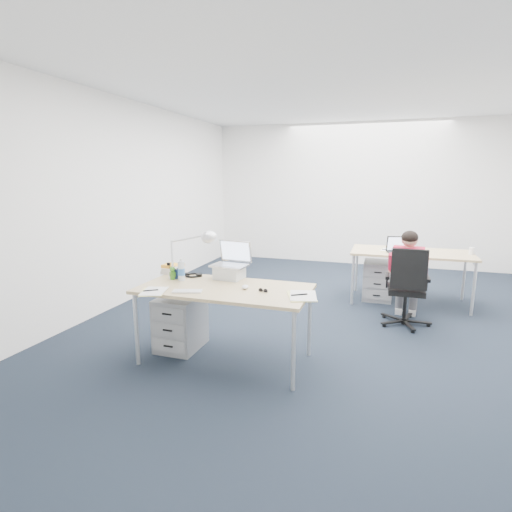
# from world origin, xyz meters

# --- Properties ---
(floor) EXTENTS (7.00, 7.00, 0.00)m
(floor) POSITION_xyz_m (0.00, 0.00, 0.00)
(floor) COLOR black
(floor) RESTS_ON ground
(room) EXTENTS (6.02, 7.02, 2.80)m
(room) POSITION_xyz_m (0.00, 0.00, 1.71)
(room) COLOR white
(room) RESTS_ON ground
(desk_near) EXTENTS (1.60, 0.80, 0.73)m
(desk_near) POSITION_xyz_m (-0.94, -1.39, 0.68)
(desk_near) COLOR tan
(desk_near) RESTS_ON ground
(desk_far) EXTENTS (1.60, 0.80, 0.73)m
(desk_far) POSITION_xyz_m (0.82, 1.11, 0.68)
(desk_far) COLOR tan
(desk_far) RESTS_ON ground
(office_chair) EXTENTS (0.61, 0.61, 0.95)m
(office_chair) POSITION_xyz_m (0.74, 0.14, 0.27)
(office_chair) COLOR black
(office_chair) RESTS_ON ground
(seated_person) EXTENTS (0.36, 0.63, 1.13)m
(seated_person) POSITION_xyz_m (0.75, 0.30, 0.57)
(seated_person) COLOR #B51936
(seated_person) RESTS_ON ground
(drawer_pedestal_near) EXTENTS (0.40, 0.50, 0.55)m
(drawer_pedestal_near) POSITION_xyz_m (-1.49, -1.27, 0.28)
(drawer_pedestal_near) COLOR gray
(drawer_pedestal_near) RESTS_ON ground
(drawer_pedestal_far) EXTENTS (0.40, 0.50, 0.55)m
(drawer_pedestal_far) POSITION_xyz_m (0.40, 1.15, 0.28)
(drawer_pedestal_far) COLOR gray
(drawer_pedestal_far) RESTS_ON ground
(silver_laptop) EXTENTS (0.37, 0.31, 0.37)m
(silver_laptop) POSITION_xyz_m (-1.02, -1.07, 0.92)
(silver_laptop) COLOR silver
(silver_laptop) RESTS_ON desk_near
(wireless_keyboard) EXTENTS (0.28, 0.18, 0.01)m
(wireless_keyboard) POSITION_xyz_m (-1.20, -1.64, 0.74)
(wireless_keyboard) COLOR white
(wireless_keyboard) RESTS_ON desk_near
(computer_mouse) EXTENTS (0.08, 0.11, 0.03)m
(computer_mouse) POSITION_xyz_m (-0.74, -1.38, 0.75)
(computer_mouse) COLOR white
(computer_mouse) RESTS_ON desk_near
(headphones) EXTENTS (0.22, 0.18, 0.03)m
(headphones) POSITION_xyz_m (-1.42, -1.11, 0.75)
(headphones) COLOR black
(headphones) RESTS_ON desk_near
(can_koozie) EXTENTS (0.07, 0.07, 0.12)m
(can_koozie) POSITION_xyz_m (-1.53, -1.24, 0.79)
(can_koozie) COLOR #152443
(can_koozie) RESTS_ON desk_near
(water_bottle) EXTENTS (0.07, 0.07, 0.23)m
(water_bottle) POSITION_xyz_m (-1.45, -1.29, 0.84)
(water_bottle) COLOR silver
(water_bottle) RESTS_ON desk_near
(bear_figurine) EXTENTS (0.08, 0.07, 0.13)m
(bear_figurine) POSITION_xyz_m (-1.55, -1.28, 0.80)
(bear_figurine) COLOR #2A721E
(bear_figurine) RESTS_ON desk_near
(book_stack) EXTENTS (0.27, 0.23, 0.10)m
(book_stack) POSITION_xyz_m (-1.67, -1.06, 0.78)
(book_stack) COLOR silver
(book_stack) RESTS_ON desk_near
(cordless_phone) EXTENTS (0.04, 0.03, 0.13)m
(cordless_phone) POSITION_xyz_m (-1.69, -1.12, 0.79)
(cordless_phone) COLOR black
(cordless_phone) RESTS_ON desk_near
(papers_left) EXTENTS (0.28, 0.33, 0.01)m
(papers_left) POSITION_xyz_m (-1.49, -1.74, 0.73)
(papers_left) COLOR #EBE888
(papers_left) RESTS_ON desk_near
(papers_right) EXTENTS (0.30, 0.37, 0.01)m
(papers_right) POSITION_xyz_m (-0.19, -1.46, 0.74)
(papers_right) COLOR #EBE888
(papers_right) RESTS_ON desk_near
(sunglasses) EXTENTS (0.10, 0.06, 0.02)m
(sunglasses) POSITION_xyz_m (-0.55, -1.42, 0.74)
(sunglasses) COLOR black
(sunglasses) RESTS_ON desk_near
(desk_lamp) EXTENTS (0.50, 0.29, 0.53)m
(desk_lamp) POSITION_xyz_m (-1.41, -1.25, 1.00)
(desk_lamp) COLOR silver
(desk_lamp) RESTS_ON desk_near
(dark_laptop) EXTENTS (0.40, 0.39, 0.23)m
(dark_laptop) POSITION_xyz_m (0.67, 0.91, 0.85)
(dark_laptop) COLOR black
(dark_laptop) RESTS_ON desk_far
(far_cup) EXTENTS (0.08, 0.08, 0.09)m
(far_cup) POSITION_xyz_m (1.57, 1.12, 0.78)
(far_cup) COLOR white
(far_cup) RESTS_ON desk_far
(far_papers) EXTENTS (0.21, 0.28, 0.01)m
(far_papers) POSITION_xyz_m (0.51, 1.08, 0.73)
(far_papers) COLOR white
(far_papers) RESTS_ON desk_far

